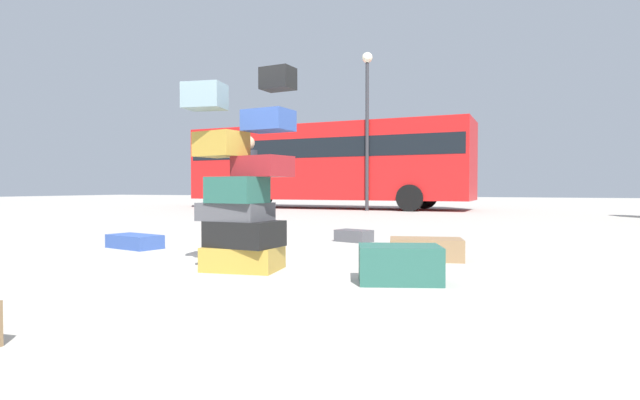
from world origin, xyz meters
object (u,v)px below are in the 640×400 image
at_px(suitcase_charcoal_left_side, 354,236).
at_px(person_bearded_onlooker, 247,178).
at_px(suitcase_teal_foreground_far, 400,264).
at_px(lamp_post, 367,106).
at_px(suitcase_navy_behind_tower, 135,241).
at_px(suitcase_tower, 243,194).
at_px(suitcase_maroon_right_side, 242,243).
at_px(suitcase_brown_foreground_near, 426,249).
at_px(parked_bus, 327,161).

xyz_separation_m(suitcase_charcoal_left_side, person_bearded_onlooker, (-1.51, -0.48, 0.85)).
height_order(suitcase_teal_foreground_far, lamp_post, lamp_post).
xyz_separation_m(suitcase_teal_foreground_far, lamp_post, (-3.97, 12.37, 3.45)).
xyz_separation_m(suitcase_navy_behind_tower, lamp_post, (-0.22, 11.34, 3.52)).
bearing_deg(person_bearded_onlooker, suitcase_tower, 4.81).
height_order(suitcase_maroon_right_side, lamp_post, lamp_post).
relative_size(suitcase_navy_behind_tower, suitcase_charcoal_left_side, 1.48).
bearing_deg(lamp_post, suitcase_brown_foreground_near, -70.25).
bearing_deg(suitcase_charcoal_left_side, suitcase_tower, -78.28).
bearing_deg(suitcase_tower, suitcase_charcoal_left_side, 85.75).
height_order(suitcase_maroon_right_side, suitcase_brown_foreground_near, suitcase_brown_foreground_near).
bearing_deg(lamp_post, suitcase_teal_foreground_far, -72.22).
relative_size(suitcase_teal_foreground_far, parked_bus, 0.06).
relative_size(suitcase_teal_foreground_far, lamp_post, 0.12).
xyz_separation_m(suitcase_teal_foreground_far, person_bearded_onlooker, (-2.83, 2.36, 0.78)).
bearing_deg(suitcase_tower, person_bearded_onlooker, 119.35).
bearing_deg(suitcase_tower, suitcase_brown_foreground_near, 41.43).
relative_size(suitcase_charcoal_left_side, parked_bus, 0.05).
xyz_separation_m(suitcase_brown_foreground_near, lamp_post, (-3.94, 10.98, 3.49)).
height_order(person_bearded_onlooker, lamp_post, lamp_post).
bearing_deg(suitcase_charcoal_left_side, suitcase_maroon_right_side, -109.77).
bearing_deg(parked_bus, person_bearded_onlooker, -72.96).
height_order(suitcase_navy_behind_tower, suitcase_brown_foreground_near, suitcase_brown_foreground_near).
bearing_deg(suitcase_brown_foreground_near, person_bearded_onlooker, 147.38).
distance_m(suitcase_brown_foreground_near, lamp_post, 12.17).
bearing_deg(suitcase_tower, suitcase_teal_foreground_far, -2.08).
distance_m(suitcase_navy_behind_tower, lamp_post, 11.88).
bearing_deg(suitcase_navy_behind_tower, person_bearded_onlooker, 68.37).
relative_size(suitcase_navy_behind_tower, lamp_post, 0.14).
relative_size(suitcase_teal_foreground_far, person_bearded_onlooker, 0.43).
bearing_deg(suitcase_maroon_right_side, lamp_post, 86.58).
height_order(suitcase_charcoal_left_side, lamp_post, lamp_post).
distance_m(suitcase_tower, parked_bus, 14.44).
distance_m(suitcase_maroon_right_side, suitcase_brown_foreground_near, 2.34).
xyz_separation_m(parked_bus, lamp_post, (2.03, -1.38, 1.77)).
relative_size(suitcase_charcoal_left_side, person_bearded_onlooker, 0.32).
bearing_deg(suitcase_navy_behind_tower, lamp_post, 103.57).
distance_m(suitcase_charcoal_left_side, parked_bus, 11.99).
bearing_deg(suitcase_navy_behind_tower, suitcase_maroon_right_side, 28.09).
height_order(suitcase_tower, suitcase_maroon_right_side, suitcase_tower).
height_order(suitcase_navy_behind_tower, suitcase_charcoal_left_side, suitcase_navy_behind_tower).
distance_m(suitcase_maroon_right_side, suitcase_charcoal_left_side, 1.77).
distance_m(person_bearded_onlooker, lamp_post, 10.42).
relative_size(suitcase_maroon_right_side, person_bearded_onlooker, 0.34).
relative_size(suitcase_teal_foreground_far, suitcase_brown_foreground_near, 0.86).
distance_m(suitcase_tower, suitcase_navy_behind_tower, 2.49).
bearing_deg(suitcase_maroon_right_side, person_bearded_onlooker, 104.56).
bearing_deg(suitcase_brown_foreground_near, suitcase_maroon_right_side, 166.03).
xyz_separation_m(suitcase_maroon_right_side, suitcase_charcoal_left_side, (1.03, 1.44, 0.00)).
bearing_deg(suitcase_teal_foreground_far, suitcase_tower, 158.94).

